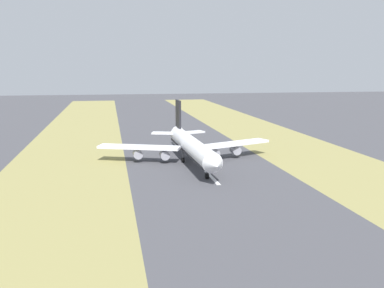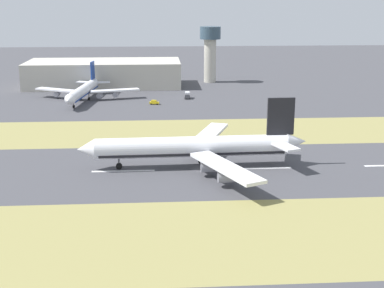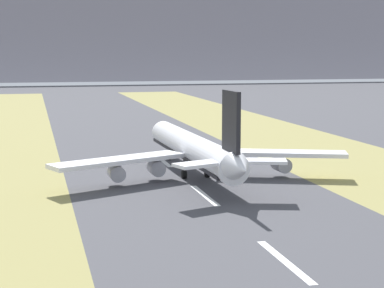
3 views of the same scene
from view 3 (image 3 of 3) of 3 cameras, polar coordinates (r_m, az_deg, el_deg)
name	(u,v)px [view 3 (image 3 of 3)]	position (r m, az deg, el deg)	size (l,w,h in m)	color
ground_plane	(183,178)	(139.43, -0.79, -3.00)	(800.00, 800.00, 0.00)	#424247
grass_median_east	(370,169)	(155.81, 15.55, -2.11)	(40.00, 600.00, 0.01)	olive
centreline_dash_near	(285,261)	(85.84, 8.24, -10.26)	(1.20, 18.00, 0.01)	silver
centreline_dash_mid	(205,195)	(122.43, 1.14, -4.58)	(1.20, 18.00, 0.01)	silver
centreline_dash_far	(163,161)	(160.65, -2.59, -1.52)	(1.20, 18.00, 0.01)	silver
airplane_main_jet	(194,150)	(139.16, 0.21, -0.51)	(64.11, 67.13, 20.20)	white
mountain_ridge	(62,28)	(654.33, -11.44, 10.06)	(800.00, 120.00, 100.80)	gray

